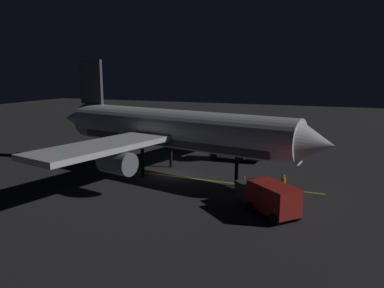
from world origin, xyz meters
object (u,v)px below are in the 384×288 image
Objects in this scene: catering_truck at (234,151)px; traffic_cone_near_right at (276,193)px; traffic_cone_near_left at (244,178)px; baggage_truck at (268,198)px; ground_crew_worker at (283,184)px; airliner at (170,130)px.

catering_truck is 14.03m from traffic_cone_near_right.
catering_truck is at bearing -149.38° from traffic_cone_near_right.
traffic_cone_near_left is 5.33m from traffic_cone_near_right.
ground_crew_worker is (-5.66, 0.33, -0.40)m from baggage_truck.
catering_truck reaches higher than traffic_cone_near_right.
ground_crew_worker is 1.34m from traffic_cone_near_right.
ground_crew_worker is at bearing 58.02° from traffic_cone_near_left.
baggage_truck is 3.32× the size of ground_crew_worker.
baggage_truck is 18.14m from catering_truck.
traffic_cone_near_right is (12.05, 7.13, -0.96)m from catering_truck.
baggage_truck is 4.69m from traffic_cone_near_right.
airliner is at bearing -105.70° from traffic_cone_near_right.
airliner is at bearing -28.30° from catering_truck.
catering_truck is at bearing -158.14° from traffic_cone_near_left.
ground_crew_worker is 3.16× the size of traffic_cone_near_left.
airliner is 19.56× the size of ground_crew_worker.
traffic_cone_near_right is at bearing -23.36° from ground_crew_worker.
traffic_cone_near_left is at bearing -121.98° from ground_crew_worker.
airliner is 5.89× the size of baggage_truck.
baggage_truck reaches higher than traffic_cone_near_left.
airliner is at bearing -123.45° from baggage_truck.
catering_truck is (-16.62, -7.27, -0.07)m from baggage_truck.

